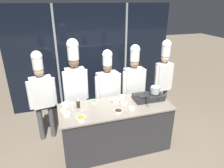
# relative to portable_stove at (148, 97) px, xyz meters

# --- Properties ---
(ground_plane) EXTENTS (24.00, 24.00, 0.00)m
(ground_plane) POSITION_rel_portable_stove_xyz_m (-0.70, -0.07, -1.00)
(ground_plane) COLOR #7F705B
(window_wall_back) EXTENTS (4.31, 0.09, 2.70)m
(window_wall_back) POSITION_rel_portable_stove_xyz_m (-0.70, 1.93, 0.35)
(window_wall_back) COLOR black
(window_wall_back) RESTS_ON ground_plane
(demo_counter) EXTENTS (2.10, 0.83, 0.94)m
(demo_counter) POSITION_rel_portable_stove_xyz_m (-0.70, -0.07, -0.53)
(demo_counter) COLOR #2D2D30
(demo_counter) RESTS_ON ground_plane
(portable_stove) EXTENTS (0.58, 0.33, 0.12)m
(portable_stove) POSITION_rel_portable_stove_xyz_m (0.00, 0.00, 0.00)
(portable_stove) COLOR #28282B
(portable_stove) RESTS_ON demo_counter
(frying_pan) EXTENTS (0.29, 0.49, 0.04)m
(frying_pan) POSITION_rel_portable_stove_xyz_m (-0.13, -0.01, 0.08)
(frying_pan) COLOR #232326
(frying_pan) RESTS_ON portable_stove
(stock_pot) EXTENTS (0.21, 0.18, 0.14)m
(stock_pot) POSITION_rel_portable_stove_xyz_m (0.13, 0.00, 0.14)
(stock_pot) COLOR #B7BABF
(stock_pot) RESTS_ON portable_stove
(squeeze_bottle_soy) EXTENTS (0.07, 0.07, 0.18)m
(squeeze_bottle_soy) POSITION_rel_portable_stove_xyz_m (-1.37, 0.09, 0.03)
(squeeze_bottle_soy) COLOR #332319
(squeeze_bottle_soy) RESTS_ON demo_counter
(squeeze_bottle_clear) EXTENTS (0.06, 0.06, 0.17)m
(squeeze_bottle_clear) POSITION_rel_portable_stove_xyz_m (-1.48, 0.05, 0.02)
(squeeze_bottle_clear) COLOR white
(squeeze_bottle_clear) RESTS_ON demo_counter
(prep_bowl_shrimp) EXTENTS (0.13, 0.13, 0.03)m
(prep_bowl_shrimp) POSITION_rel_portable_stove_xyz_m (-0.53, -0.05, -0.04)
(prep_bowl_shrimp) COLOR white
(prep_bowl_shrimp) RESTS_ON demo_counter
(prep_bowl_rice) EXTENTS (0.17, 0.17, 0.05)m
(prep_bowl_rice) POSITION_rel_portable_stove_xyz_m (-1.59, 0.23, -0.03)
(prep_bowl_rice) COLOR white
(prep_bowl_rice) RESTS_ON demo_counter
(prep_bowl_carrots) EXTENTS (0.17, 0.17, 0.05)m
(prep_bowl_carrots) POSITION_rel_portable_stove_xyz_m (-1.39, -0.33, -0.03)
(prep_bowl_carrots) COLOR white
(prep_bowl_carrots) RESTS_ON demo_counter
(prep_bowl_bean_sprouts) EXTENTS (0.12, 0.12, 0.05)m
(prep_bowl_bean_sprouts) POSITION_rel_portable_stove_xyz_m (-0.47, 0.23, -0.03)
(prep_bowl_bean_sprouts) COLOR white
(prep_bowl_bean_sprouts) RESTS_ON demo_counter
(prep_bowl_mushrooms) EXTENTS (0.17, 0.17, 0.06)m
(prep_bowl_mushrooms) POSITION_rel_portable_stove_xyz_m (-0.65, 0.10, -0.03)
(prep_bowl_mushrooms) COLOR white
(prep_bowl_mushrooms) RESTS_ON demo_counter
(prep_bowl_garlic) EXTENTS (0.10, 0.10, 0.03)m
(prep_bowl_garlic) POSITION_rel_portable_stove_xyz_m (-1.65, 0.02, -0.04)
(prep_bowl_garlic) COLOR white
(prep_bowl_garlic) RESTS_ON demo_counter
(prep_bowl_soy_glaze) EXTENTS (0.16, 0.16, 0.04)m
(prep_bowl_soy_glaze) POSITION_rel_portable_stove_xyz_m (-0.72, -0.27, -0.04)
(prep_bowl_soy_glaze) COLOR white
(prep_bowl_soy_glaze) RESTS_ON demo_counter
(prep_bowl_scallions) EXTENTS (0.14, 0.14, 0.04)m
(prep_bowl_scallions) POSITION_rel_portable_stove_xyz_m (-1.06, 0.20, -0.04)
(prep_bowl_scallions) COLOR white
(prep_bowl_scallions) RESTS_ON demo_counter
(prep_bowl_onion) EXTENTS (0.12, 0.12, 0.04)m
(prep_bowl_onion) POSITION_rel_portable_stove_xyz_m (-0.46, -0.26, -0.04)
(prep_bowl_onion) COLOR white
(prep_bowl_onion) RESTS_ON demo_counter
(prep_bowl_ginger) EXTENTS (0.14, 0.14, 0.05)m
(prep_bowl_ginger) POSITION_rel_portable_stove_xyz_m (-1.60, -0.13, -0.03)
(prep_bowl_ginger) COLOR white
(prep_bowl_ginger) RESTS_ON demo_counter
(serving_spoon_slotted) EXTENTS (0.20, 0.13, 0.02)m
(serving_spoon_slotted) POSITION_rel_portable_stove_xyz_m (-1.34, -0.07, -0.05)
(serving_spoon_slotted) COLOR #B2B5BA
(serving_spoon_slotted) RESTS_ON demo_counter
(chef_head) EXTENTS (0.54, 0.27, 1.91)m
(chef_head) POSITION_rel_portable_stove_xyz_m (-2.00, 0.66, 0.11)
(chef_head) COLOR #4C4C51
(chef_head) RESTS_ON ground_plane
(chef_sous) EXTENTS (0.50, 0.23, 2.11)m
(chef_sous) POSITION_rel_portable_stove_xyz_m (-1.34, 0.61, 0.28)
(chef_sous) COLOR #2D3856
(chef_sous) RESTS_ON ground_plane
(chef_line) EXTENTS (0.58, 0.30, 1.86)m
(chef_line) POSITION_rel_portable_stove_xyz_m (-0.67, 0.57, 0.06)
(chef_line) COLOR #4C4C51
(chef_line) RESTS_ON ground_plane
(chef_pastry) EXTENTS (0.56, 0.24, 1.92)m
(chef_pastry) POSITION_rel_portable_stove_xyz_m (-0.06, 0.61, 0.11)
(chef_pastry) COLOR #232326
(chef_pastry) RESTS_ON ground_plane
(chef_apprentice) EXTENTS (0.48, 0.22, 1.98)m
(chef_apprentice) POSITION_rel_portable_stove_xyz_m (0.69, 0.64, 0.19)
(chef_apprentice) COLOR #4C4C51
(chef_apprentice) RESTS_ON ground_plane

